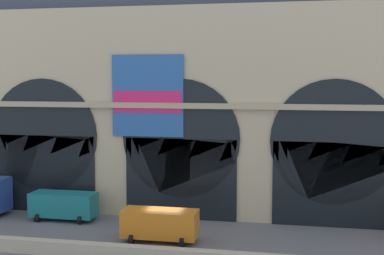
# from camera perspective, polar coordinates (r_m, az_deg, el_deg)

# --- Properties ---
(ground_plane) EXTENTS (200.00, 200.00, 0.00)m
(ground_plane) POSITION_cam_1_polar(r_m,az_deg,el_deg) (37.32, -2.94, -12.08)
(ground_plane) COLOR slate
(quay_parapet_wall) EXTENTS (90.00, 0.70, 0.90)m
(quay_parapet_wall) POSITION_cam_1_polar(r_m,az_deg,el_deg) (32.83, -5.04, -13.78)
(quay_parapet_wall) COLOR #B2A891
(quay_parapet_wall) RESTS_ON ground
(station_building) EXTENTS (49.35, 5.98, 21.89)m
(station_building) POSITION_cam_1_polar(r_m,az_deg,el_deg) (43.16, -0.46, 4.69)
(station_building) COLOR #BCAD8C
(station_building) RESTS_ON ground
(van_midwest) EXTENTS (5.20, 2.48, 2.20)m
(van_midwest) POSITION_cam_1_polar(r_m,az_deg,el_deg) (42.52, -14.04, -8.29)
(van_midwest) COLOR #19727A
(van_midwest) RESTS_ON ground
(van_center) EXTENTS (5.20, 2.48, 2.20)m
(van_center) POSITION_cam_1_polar(r_m,az_deg,el_deg) (36.18, -3.57, -10.60)
(van_center) COLOR orange
(van_center) RESTS_ON ground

